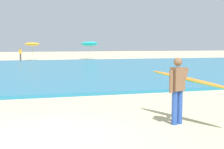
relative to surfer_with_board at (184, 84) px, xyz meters
name	(u,v)px	position (x,y,z in m)	size (l,w,h in m)	color
ground_plane	(49,135)	(-3.52, -0.18, -1.03)	(160.00, 160.00, 0.00)	beige
sea	(22,70)	(-3.52, 19.16, -0.96)	(120.00, 28.00, 0.14)	teal
surfer_with_board	(184,84)	(0.00, 0.00, 0.00)	(1.36, 2.93, 1.73)	#284CA3
beach_umbrella_2	(32,44)	(-1.75, 35.12, 0.99)	(1.83, 1.84, 2.25)	beige
beach_umbrella_3	(90,44)	(5.76, 36.01, 1.02)	(2.24, 2.29, 2.46)	beige
beachgoer_near_row_left	(20,54)	(-3.20, 34.58, -0.19)	(0.32, 0.20, 1.58)	#383842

